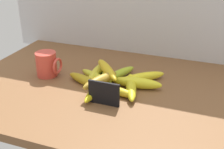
{
  "coord_description": "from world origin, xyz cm",
  "views": [
    {
      "loc": [
        37.62,
        -93.09,
        55.94
      ],
      "look_at": [
        2.07,
        1.27,
        8.0
      ],
      "focal_mm": 47.95,
      "sensor_mm": 36.0,
      "label": 1
    }
  ],
  "objects_px": {
    "banana_11": "(107,70)",
    "banana_6": "(97,89)",
    "banana_1": "(96,72)",
    "banana_4": "(107,77)",
    "banana_0": "(112,89)",
    "banana_10": "(97,78)",
    "banana_5": "(141,78)",
    "chalkboard_sign": "(104,94)",
    "banana_9": "(137,83)",
    "banana_8": "(107,70)",
    "banana_12": "(100,80)",
    "coffee_mug": "(47,64)",
    "banana_3": "(119,74)",
    "banana_7": "(86,81)",
    "banana_2": "(131,87)"
  },
  "relations": [
    {
      "from": "banana_11",
      "to": "banana_10",
      "type": "bearing_deg",
      "value": -174.19
    },
    {
      "from": "banana_3",
      "to": "banana_12",
      "type": "xyz_separation_m",
      "value": [
        -0.02,
        -0.14,
        0.03
      ]
    },
    {
      "from": "chalkboard_sign",
      "to": "banana_10",
      "type": "bearing_deg",
      "value": 120.86
    },
    {
      "from": "banana_1",
      "to": "banana_6",
      "type": "distance_m",
      "value": 0.14
    },
    {
      "from": "banana_3",
      "to": "banana_10",
      "type": "relative_size",
      "value": 0.94
    },
    {
      "from": "banana_0",
      "to": "banana_5",
      "type": "relative_size",
      "value": 0.97
    },
    {
      "from": "banana_1",
      "to": "banana_11",
      "type": "xyz_separation_m",
      "value": [
        0.06,
        -0.04,
        0.04
      ]
    },
    {
      "from": "banana_7",
      "to": "banana_6",
      "type": "bearing_deg",
      "value": -33.34
    },
    {
      "from": "banana_12",
      "to": "banana_2",
      "type": "bearing_deg",
      "value": 23.98
    },
    {
      "from": "banana_5",
      "to": "banana_12",
      "type": "xyz_separation_m",
      "value": [
        -0.12,
        -0.14,
        0.03
      ]
    },
    {
      "from": "chalkboard_sign",
      "to": "banana_12",
      "type": "distance_m",
      "value": 0.08
    },
    {
      "from": "banana_8",
      "to": "banana_1",
      "type": "bearing_deg",
      "value": -130.72
    },
    {
      "from": "coffee_mug",
      "to": "banana_3",
      "type": "distance_m",
      "value": 0.29
    },
    {
      "from": "banana_2",
      "to": "banana_7",
      "type": "distance_m",
      "value": 0.18
    },
    {
      "from": "banana_5",
      "to": "banana_7",
      "type": "xyz_separation_m",
      "value": [
        -0.19,
        -0.1,
        -0.0
      ]
    },
    {
      "from": "banana_4",
      "to": "banana_8",
      "type": "height_order",
      "value": "same"
    },
    {
      "from": "banana_3",
      "to": "banana_7",
      "type": "distance_m",
      "value": 0.14
    },
    {
      "from": "banana_11",
      "to": "banana_4",
      "type": "bearing_deg",
      "value": 118.34
    },
    {
      "from": "banana_8",
      "to": "banana_12",
      "type": "relative_size",
      "value": 1.25
    },
    {
      "from": "banana_5",
      "to": "banana_12",
      "type": "bearing_deg",
      "value": -129.79
    },
    {
      "from": "banana_9",
      "to": "banana_11",
      "type": "xyz_separation_m",
      "value": [
        -0.12,
        -0.0,
        0.04
      ]
    },
    {
      "from": "banana_0",
      "to": "banana_10",
      "type": "height_order",
      "value": "same"
    },
    {
      "from": "banana_1",
      "to": "banana_12",
      "type": "distance_m",
      "value": 0.14
    },
    {
      "from": "chalkboard_sign",
      "to": "banana_9",
      "type": "relative_size",
      "value": 0.58
    },
    {
      "from": "banana_10",
      "to": "banana_11",
      "type": "bearing_deg",
      "value": 5.81
    },
    {
      "from": "banana_5",
      "to": "banana_6",
      "type": "bearing_deg",
      "value": -131.95
    },
    {
      "from": "banana_11",
      "to": "banana_2",
      "type": "bearing_deg",
      "value": -19.85
    },
    {
      "from": "banana_1",
      "to": "banana_9",
      "type": "bearing_deg",
      "value": -11.29
    },
    {
      "from": "banana_6",
      "to": "banana_10",
      "type": "xyz_separation_m",
      "value": [
        -0.03,
        0.08,
        0.0
      ]
    },
    {
      "from": "banana_4",
      "to": "banana_9",
      "type": "height_order",
      "value": "banana_9"
    },
    {
      "from": "banana_8",
      "to": "banana_11",
      "type": "distance_m",
      "value": 0.09
    },
    {
      "from": "banana_0",
      "to": "banana_3",
      "type": "distance_m",
      "value": 0.13
    },
    {
      "from": "banana_3",
      "to": "banana_8",
      "type": "bearing_deg",
      "value": 165.91
    },
    {
      "from": "chalkboard_sign",
      "to": "banana_0",
      "type": "distance_m",
      "value": 0.08
    },
    {
      "from": "chalkboard_sign",
      "to": "banana_1",
      "type": "distance_m",
      "value": 0.22
    },
    {
      "from": "banana_1",
      "to": "banana_4",
      "type": "relative_size",
      "value": 0.87
    },
    {
      "from": "banana_2",
      "to": "banana_7",
      "type": "relative_size",
      "value": 1.16
    },
    {
      "from": "banana_4",
      "to": "chalkboard_sign",
      "type": "bearing_deg",
      "value": -71.65
    },
    {
      "from": "banana_0",
      "to": "banana_11",
      "type": "height_order",
      "value": "banana_11"
    },
    {
      "from": "banana_5",
      "to": "banana_8",
      "type": "relative_size",
      "value": 0.95
    },
    {
      "from": "banana_11",
      "to": "banana_6",
      "type": "bearing_deg",
      "value": -93.93
    },
    {
      "from": "chalkboard_sign",
      "to": "banana_6",
      "type": "distance_m",
      "value": 0.09
    },
    {
      "from": "banana_5",
      "to": "banana_11",
      "type": "xyz_separation_m",
      "value": [
        -0.12,
        -0.06,
        0.04
      ]
    },
    {
      "from": "banana_7",
      "to": "banana_11",
      "type": "distance_m",
      "value": 0.09
    },
    {
      "from": "chalkboard_sign",
      "to": "banana_12",
      "type": "xyz_separation_m",
      "value": [
        -0.04,
        0.07,
        0.01
      ]
    },
    {
      "from": "banana_2",
      "to": "banana_6",
      "type": "relative_size",
      "value": 1.0
    },
    {
      "from": "banana_1",
      "to": "banana_5",
      "type": "relative_size",
      "value": 0.91
    },
    {
      "from": "coffee_mug",
      "to": "banana_5",
      "type": "distance_m",
      "value": 0.38
    },
    {
      "from": "banana_9",
      "to": "banana_11",
      "type": "height_order",
      "value": "banana_11"
    },
    {
      "from": "banana_12",
      "to": "banana_11",
      "type": "bearing_deg",
      "value": 94.13
    }
  ]
}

